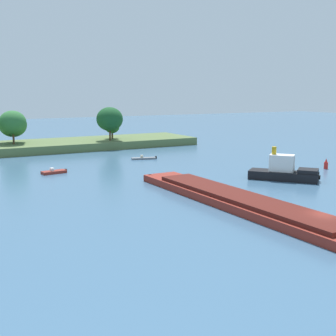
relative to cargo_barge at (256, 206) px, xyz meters
The scene contains 7 objects.
ground_plane 8.20m from the cargo_barge, 73.76° to the right, with size 400.00×400.00×0.00m, color #3D607F.
cargo_barge is the anchor object (origin of this frame).
fishing_skiff 37.99m from the cargo_barge, 111.45° to the left, with size 4.40×2.23×0.96m.
tugboat 20.37m from the cargo_barge, 37.66° to the left, with size 9.16×10.27×5.15m.
small_motorboat 42.72m from the cargo_barge, 81.67° to the left, with size 5.16×2.51×0.85m.
channel_buoy_red 33.91m from the cargo_barge, 28.85° to the left, with size 0.70×0.70×1.90m.
channel_buoy_green 29.35m from the cargo_barge, 37.82° to the left, with size 0.70×0.70×1.90m.
Camera 1 is at (-34.34, -29.70, 13.55)m, focal length 46.95 mm.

